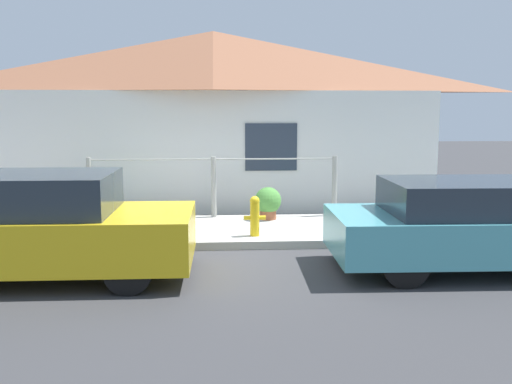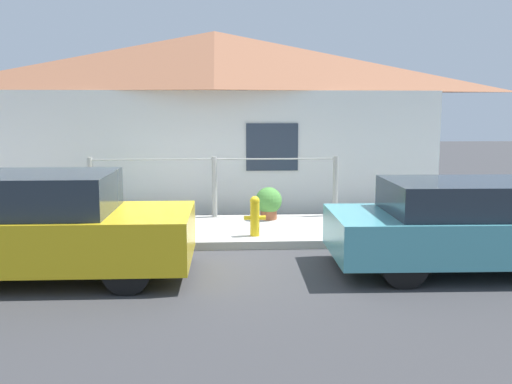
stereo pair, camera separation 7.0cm
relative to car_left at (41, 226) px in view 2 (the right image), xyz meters
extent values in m
plane|color=#38383A|center=(2.26, 1.33, -0.70)|extent=(60.00, 60.00, 0.00)
cube|color=#B2AFA8|center=(2.26, 2.51, -0.63)|extent=(24.00, 2.35, 0.14)
cube|color=white|center=(2.26, 4.51, 0.61)|extent=(9.69, 0.12, 2.63)
cube|color=#2D3847|center=(3.47, 4.44, 0.75)|extent=(1.10, 0.04, 1.00)
pyramid|color=#A36647|center=(2.26, 5.55, 2.60)|extent=(10.09, 2.20, 1.34)
cylinder|color=#999993|center=(-0.14, 3.53, 0.03)|extent=(0.10, 0.10, 1.19)
cylinder|color=#999993|center=(2.26, 3.53, 0.03)|extent=(0.10, 0.10, 1.19)
cylinder|color=#999993|center=(4.66, 3.53, 0.03)|extent=(0.10, 0.10, 1.19)
cylinder|color=#999993|center=(2.26, 3.53, 0.57)|extent=(4.80, 0.03, 0.03)
cube|color=gold|center=(0.04, 0.00, -0.15)|extent=(3.94, 1.78, 0.67)
cube|color=#232D38|center=(-0.12, 0.00, 0.45)|extent=(2.17, 1.56, 0.52)
cylinder|color=black|center=(1.26, 0.75, -0.40)|extent=(0.60, 0.20, 0.60)
cylinder|color=black|center=(1.25, -0.77, -0.40)|extent=(0.60, 0.20, 0.60)
cube|color=teal|center=(6.03, 0.00, -0.18)|extent=(4.21, 1.83, 0.59)
cube|color=#232D38|center=(5.86, 0.00, 0.34)|extent=(2.33, 1.58, 0.45)
cylinder|color=black|center=(4.75, 0.78, -0.40)|extent=(0.61, 0.21, 0.61)
cylinder|color=black|center=(4.72, -0.72, -0.40)|extent=(0.61, 0.21, 0.61)
cylinder|color=yellow|center=(2.96, 1.77, -0.29)|extent=(0.16, 0.16, 0.56)
sphere|color=yellow|center=(2.96, 1.77, 0.03)|extent=(0.16, 0.16, 0.16)
cylinder|color=yellow|center=(2.85, 1.77, -0.26)|extent=(0.14, 0.07, 0.07)
cylinder|color=yellow|center=(3.07, 1.77, -0.26)|extent=(0.14, 0.07, 0.07)
cylinder|color=#9E5638|center=(3.31, 3.21, -0.48)|extent=(0.32, 0.32, 0.17)
sphere|color=#4C8E3D|center=(3.31, 3.21, -0.20)|extent=(0.51, 0.51, 0.51)
cylinder|color=slate|center=(0.14, 3.41, -0.47)|extent=(0.23, 0.23, 0.19)
sphere|color=#387F38|center=(0.14, 3.41, -0.16)|extent=(0.57, 0.57, 0.57)
cylinder|color=#9E5638|center=(5.98, 3.00, -0.46)|extent=(0.27, 0.27, 0.22)
sphere|color=#2D6B2D|center=(5.98, 3.00, -0.18)|extent=(0.44, 0.44, 0.44)
camera|label=1|loc=(2.38, -7.59, 1.55)|focal=40.00mm
camera|label=2|loc=(2.45, -7.59, 1.55)|focal=40.00mm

